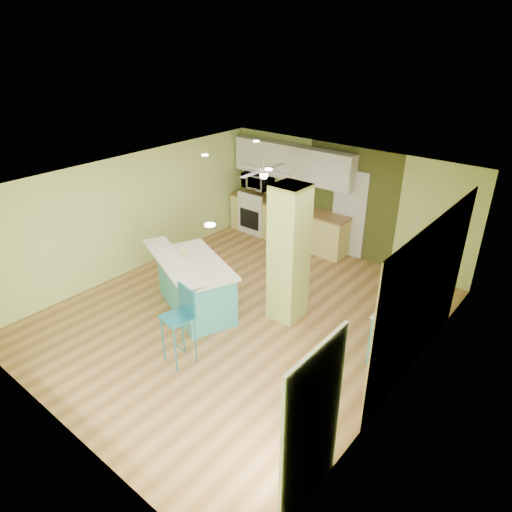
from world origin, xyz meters
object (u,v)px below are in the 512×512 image
(side_counter, at_px, (404,327))
(fruit_bowl, at_px, (294,206))
(canister, at_px, (183,254))
(bar_stool, at_px, (182,313))
(peninsula, at_px, (195,285))

(side_counter, bearing_deg, fruit_bowl, 149.12)
(side_counter, relative_size, canister, 7.69)
(bar_stool, distance_m, fruit_bowl, 4.81)
(bar_stool, bearing_deg, fruit_bowl, 114.52)
(fruit_bowl, relative_size, canister, 1.87)
(bar_stool, relative_size, canister, 7.06)
(side_counter, xyz_separation_m, canister, (-3.73, -1.28, 0.61))
(bar_stool, height_order, fruit_bowl, bar_stool)
(bar_stool, relative_size, side_counter, 0.92)
(side_counter, bearing_deg, peninsula, -160.03)
(peninsula, height_order, side_counter, peninsula)
(bar_stool, bearing_deg, side_counter, 52.90)
(side_counter, distance_m, canister, 3.99)
(canister, bearing_deg, peninsula, 1.90)
(bar_stool, bearing_deg, canister, 146.05)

